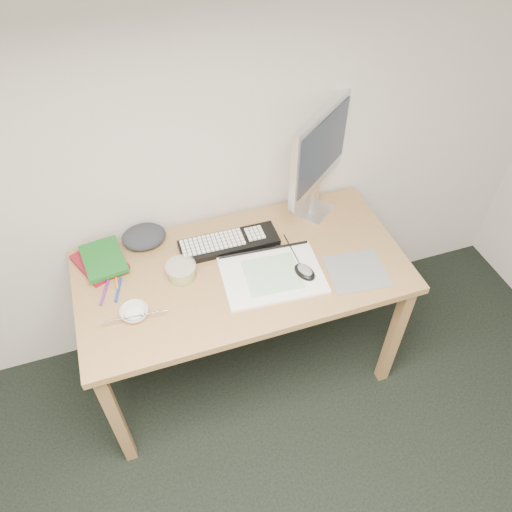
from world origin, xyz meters
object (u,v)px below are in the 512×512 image
(keyboard, at_px, (229,243))
(monitor, at_px, (320,152))
(desk, at_px, (243,281))
(rice_bowl, at_px, (135,313))
(sketchpad, at_px, (272,275))

(keyboard, xyz_separation_m, monitor, (0.45, 0.09, 0.32))
(desk, relative_size, rice_bowl, 12.61)
(keyboard, bearing_deg, desk, -84.18)
(rice_bowl, bearing_deg, sketchpad, 2.45)
(sketchpad, bearing_deg, rice_bowl, -173.28)
(desk, distance_m, sketchpad, 0.16)
(sketchpad, height_order, rice_bowl, rice_bowl)
(sketchpad, xyz_separation_m, monitor, (0.33, 0.33, 0.33))
(sketchpad, xyz_separation_m, rice_bowl, (-0.58, -0.02, 0.01))
(sketchpad, height_order, keyboard, keyboard)
(desk, xyz_separation_m, keyboard, (-0.01, 0.15, 0.10))
(desk, height_order, keyboard, keyboard)
(rice_bowl, bearing_deg, monitor, 21.31)
(sketchpad, relative_size, rice_bowl, 3.75)
(monitor, bearing_deg, keyboard, 153.35)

